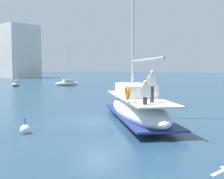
{
  "coord_description": "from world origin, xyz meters",
  "views": [
    {
      "loc": [
        -11.72,
        -11.5,
        3.14
      ],
      "look_at": [
        1.53,
        0.16,
        1.8
      ],
      "focal_mm": 44.41,
      "sensor_mm": 36.0,
      "label": 1
    }
  ],
  "objects": [
    {
      "name": "ground_plane",
      "position": [
        0.0,
        0.0,
        0.0
      ],
      "size": [
        400.0,
        400.0,
        0.0
      ],
      "primitive_type": "plane",
      "color": "navy"
    },
    {
      "name": "main_sailboat",
      "position": [
        1.58,
        -1.78,
        0.91
      ],
      "size": [
        7.96,
        8.93,
        12.79
      ],
      "color": "white",
      "rests_on": "ground"
    },
    {
      "name": "moored_catamaran",
      "position": [
        14.02,
        34.12,
        0.47
      ],
      "size": [
        3.52,
        3.65,
        6.27
      ],
      "color": "#B7B2A8",
      "rests_on": "ground"
    },
    {
      "name": "mooring_buoy",
      "position": [
        -4.55,
        0.44,
        0.16
      ],
      "size": [
        0.52,
        0.52,
        0.86
      ],
      "color": "silver",
      "rests_on": "ground"
    },
    {
      "name": "moored_sloop_far",
      "position": [
        20.98,
        28.19,
        0.54
      ],
      "size": [
        4.93,
        2.32,
        7.5
      ],
      "color": "white",
      "rests_on": "ground"
    }
  ]
}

